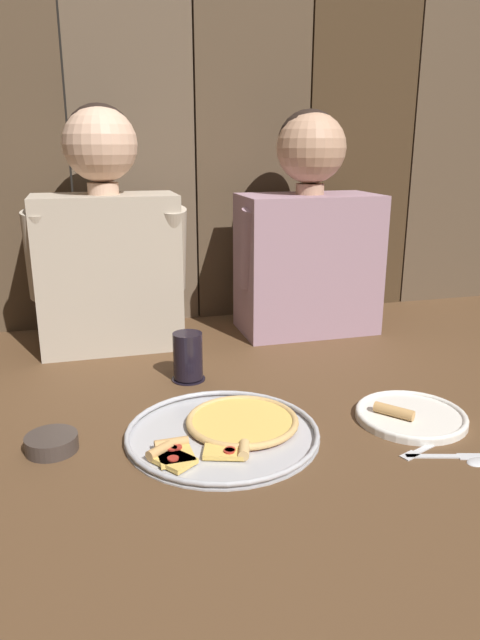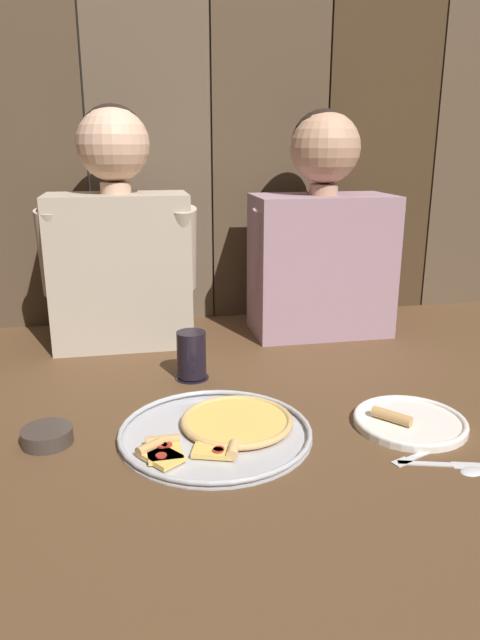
{
  "view_description": "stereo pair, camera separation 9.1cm",
  "coord_description": "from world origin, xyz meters",
  "px_view_note": "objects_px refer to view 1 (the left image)",
  "views": [
    {
      "loc": [
        -0.35,
        -1.06,
        0.54
      ],
      "look_at": [
        -0.03,
        0.1,
        0.18
      ],
      "focal_mm": 32.71,
      "sensor_mm": 36.0,
      "label": 1
    },
    {
      "loc": [
        -0.26,
        -1.08,
        0.54
      ],
      "look_at": [
        -0.03,
        0.1,
        0.18
      ],
      "focal_mm": 32.71,
      "sensor_mm": 36.0,
      "label": 2
    }
  ],
  "objects_px": {
    "drinking_glass": "(188,357)",
    "dinner_plate": "(410,415)",
    "diner_right": "(308,234)",
    "diner_left": "(106,238)",
    "dipping_bowl": "(52,442)",
    "pizza_tray": "(228,430)"
  },
  "relations": [
    {
      "from": "drinking_glass",
      "to": "dinner_plate",
      "type": "bearing_deg",
      "value": -39.28
    },
    {
      "from": "dinner_plate",
      "to": "diner_right",
      "type": "height_order",
      "value": "diner_right"
    },
    {
      "from": "drinking_glass",
      "to": "diner_left",
      "type": "xyz_separation_m",
      "value": [
        -0.16,
        0.3,
        0.25
      ]
    },
    {
      "from": "drinking_glass",
      "to": "dipping_bowl",
      "type": "relative_size",
      "value": 1.22
    },
    {
      "from": "dipping_bowl",
      "to": "diner_right",
      "type": "relative_size",
      "value": 0.15
    },
    {
      "from": "dipping_bowl",
      "to": "diner_left",
      "type": "height_order",
      "value": "diner_left"
    },
    {
      "from": "diner_right",
      "to": "dipping_bowl",
      "type": "bearing_deg",
      "value": -141.92
    },
    {
      "from": "drinking_glass",
      "to": "dipping_bowl",
      "type": "distance_m",
      "value": 0.41
    },
    {
      "from": "dipping_bowl",
      "to": "diner_right",
      "type": "height_order",
      "value": "diner_right"
    },
    {
      "from": "drinking_glass",
      "to": "diner_right",
      "type": "distance_m",
      "value": 0.56
    },
    {
      "from": "dinner_plate",
      "to": "drinking_glass",
      "type": "xyz_separation_m",
      "value": [
        -0.4,
        0.33,
        0.05
      ]
    },
    {
      "from": "dipping_bowl",
      "to": "diner_left",
      "type": "distance_m",
      "value": 0.65
    },
    {
      "from": "drinking_glass",
      "to": "diner_right",
      "type": "xyz_separation_m",
      "value": [
        0.42,
        0.3,
        0.23
      ]
    },
    {
      "from": "dipping_bowl",
      "to": "diner_left",
      "type": "relative_size",
      "value": 0.15
    },
    {
      "from": "dinner_plate",
      "to": "dipping_bowl",
      "type": "height_order",
      "value": "dinner_plate"
    },
    {
      "from": "pizza_tray",
      "to": "dinner_plate",
      "type": "height_order",
      "value": "dinner_plate"
    },
    {
      "from": "pizza_tray",
      "to": "diner_right",
      "type": "height_order",
      "value": "diner_right"
    },
    {
      "from": "drinking_glass",
      "to": "diner_left",
      "type": "relative_size",
      "value": 0.18
    },
    {
      "from": "dinner_plate",
      "to": "dipping_bowl",
      "type": "relative_size",
      "value": 2.34
    },
    {
      "from": "dipping_bowl",
      "to": "diner_right",
      "type": "xyz_separation_m",
      "value": [
        0.72,
        0.56,
        0.28
      ]
    },
    {
      "from": "pizza_tray",
      "to": "diner_left",
      "type": "distance_m",
      "value": 0.68
    },
    {
      "from": "dinner_plate",
      "to": "diner_right",
      "type": "xyz_separation_m",
      "value": [
        0.01,
        0.63,
        0.28
      ]
    }
  ]
}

